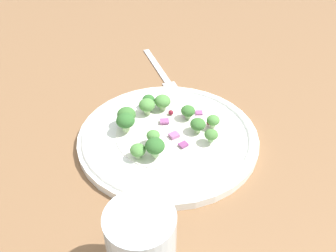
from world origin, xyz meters
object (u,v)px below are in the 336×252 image
object	(u,v)px
fork	(161,71)
broccoli_floret_0	(186,111)
broccoli_floret_2	(213,121)
water_glass	(142,248)
plate	(168,136)
broccoli_floret_1	(198,125)

from	to	relation	value
fork	broccoli_floret_0	bearing A→B (deg)	111.75
broccoli_floret_2	water_glass	size ratio (longest dim) A/B	0.21
plate	water_glass	bearing A→B (deg)	91.43
plate	broccoli_floret_0	distance (cm)	4.96
broccoli_floret_0	broccoli_floret_2	xyz separation A→B (cm)	(-4.36, 1.88, 0.01)
fork	water_glass	distance (cm)	42.72
broccoli_floret_1	plate	bearing A→B (deg)	10.13
broccoli_floret_0	broccoli_floret_1	size ratio (longest dim) A/B	0.96
broccoli_floret_1	water_glass	xyz separation A→B (cm)	(3.84, 22.49, 1.92)
plate	broccoli_floret_2	xyz separation A→B (cm)	(-6.60, -2.05, 2.02)
broccoli_floret_1	broccoli_floret_0	bearing A→B (deg)	-55.94
plate	broccoli_floret_0	size ratio (longest dim) A/B	12.08
plate	fork	world-z (taller)	plate
broccoli_floret_2	broccoli_floret_0	bearing A→B (deg)	-23.38
broccoli_floret_1	broccoli_floret_2	size ratio (longest dim) A/B	1.16
fork	water_glass	xyz separation A→B (cm)	(-4.90, 42.20, 4.51)
water_glass	plate	bearing A→B (deg)	-88.57
broccoli_floret_0	fork	size ratio (longest dim) A/B	0.13
broccoli_floret_0	broccoli_floret_1	xyz separation A→B (cm)	(-2.13, 3.16, -0.03)
fork	broccoli_floret_1	bearing A→B (deg)	113.91
broccoli_floret_2	water_glass	world-z (taller)	water_glass
broccoli_floret_1	water_glass	bearing A→B (deg)	80.31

